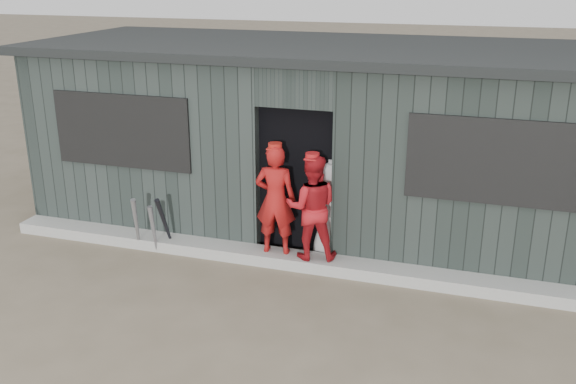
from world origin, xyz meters
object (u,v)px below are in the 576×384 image
(bat_mid, at_px, (154,229))
(player_grey_back, at_px, (333,210))
(player_red_left, at_px, (275,200))
(dugout, at_px, (323,137))
(bat_right, at_px, (165,224))
(player_red_right, at_px, (312,207))
(bat_left, at_px, (136,224))

(bat_mid, xyz_separation_m, player_grey_back, (2.28, 0.61, 0.32))
(bat_mid, height_order, player_red_left, player_red_left)
(dugout, bearing_deg, bat_right, -133.47)
(bat_mid, distance_m, bat_right, 0.17)
(player_red_right, bearing_deg, bat_right, -11.00)
(player_red_left, distance_m, player_grey_back, 0.77)
(bat_mid, xyz_separation_m, dugout, (1.81, 1.90, 0.94))
(bat_mid, bearing_deg, bat_right, 44.60)
(player_red_right, relative_size, dugout, 0.16)
(bat_left, height_order, dugout, dugout)
(dugout, bearing_deg, bat_left, -136.92)
(player_grey_back, bearing_deg, bat_left, 1.84)
(bat_mid, bearing_deg, dugout, 46.41)
(bat_mid, distance_m, player_grey_back, 2.38)
(player_red_right, height_order, dugout, dugout)
(player_red_right, relative_size, player_grey_back, 1.01)
(bat_right, height_order, dugout, dugout)
(bat_left, xyz_separation_m, bat_mid, (0.24, 0.02, -0.05))
(player_red_left, xyz_separation_m, dugout, (0.18, 1.65, 0.43))
(bat_mid, bearing_deg, bat_left, -176.02)
(bat_left, bearing_deg, bat_mid, 3.98)
(bat_left, bearing_deg, bat_right, 19.98)
(bat_right, bearing_deg, player_red_left, 5.24)
(player_red_left, distance_m, player_red_right, 0.48)
(bat_left, relative_size, player_red_left, 0.57)
(bat_mid, bearing_deg, player_red_left, 8.77)
(bat_right, bearing_deg, player_grey_back, 12.91)
(player_grey_back, xyz_separation_m, dugout, (-0.47, 1.29, 0.62))
(bat_mid, height_order, bat_right, bat_right)
(player_red_right, height_order, player_grey_back, player_red_right)
(bat_right, distance_m, player_grey_back, 2.24)
(dugout, bearing_deg, player_red_left, -96.36)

